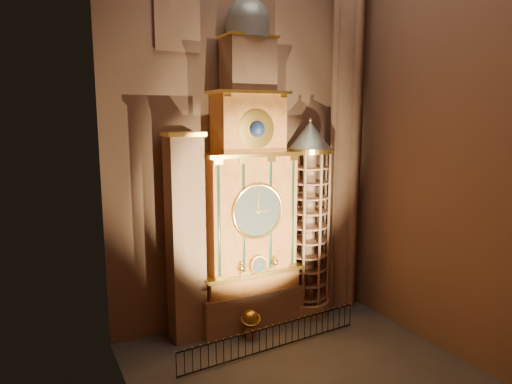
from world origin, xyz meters
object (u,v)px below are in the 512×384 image
celestial_globe (251,322)px  astronomical_clock (249,200)px  portrait_tower (185,237)px  iron_railing (273,338)px  stair_turret (308,221)px

celestial_globe → astronomical_clock: bearing=66.6°
portrait_tower → iron_railing: portrait_tower is taller
stair_turret → astronomical_clock: bearing=175.7°
astronomical_clock → portrait_tower: astronomical_clock is taller
astronomical_clock → stair_turret: bearing=-4.3°
stair_turret → iron_railing: size_ratio=1.13×
portrait_tower → celestial_globe: (2.76, -1.51, -4.29)m
astronomical_clock → celestial_globe: (-0.64, -1.49, -5.82)m
astronomical_clock → iron_railing: bearing=-94.8°
portrait_tower → iron_railing: 6.30m
portrait_tower → stair_turret: 6.91m
portrait_tower → celestial_globe: bearing=-28.6°
iron_railing → portrait_tower: bearing=135.7°
stair_turret → iron_railing: 6.58m
stair_turret → portrait_tower: bearing=177.7°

